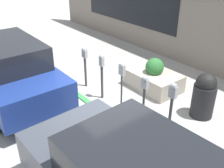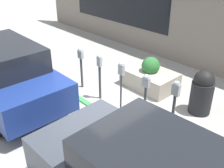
# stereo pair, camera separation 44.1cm
# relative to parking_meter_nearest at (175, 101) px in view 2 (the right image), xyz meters

# --- Properties ---
(ground_plane) EXTENTS (40.00, 40.00, 0.00)m
(ground_plane) POSITION_rel_parking_meter_nearest_xyz_m (1.70, 0.40, -1.05)
(ground_plane) COLOR #999993
(curb_strip) EXTENTS (19.00, 0.16, 0.04)m
(curb_strip) POSITION_rel_parking_meter_nearest_xyz_m (1.70, 0.48, -1.03)
(curb_strip) COLOR #338C47
(curb_strip) RESTS_ON ground_plane
(building_facade) EXTENTS (19.00, 0.17, 3.80)m
(building_facade) POSITION_rel_parking_meter_nearest_xyz_m (1.70, -4.07, 0.86)
(building_facade) COLOR slate
(building_facade) RESTS_ON ground_plane
(parking_meter_nearest) EXTENTS (0.18, 0.15, 1.53)m
(parking_meter_nearest) POSITION_rel_parking_meter_nearest_xyz_m (0.00, 0.00, 0.00)
(parking_meter_nearest) COLOR #38383D
(parking_meter_nearest) RESTS_ON ground_plane
(parking_meter_second) EXTENTS (0.19, 0.16, 1.40)m
(parking_meter_second) POSITION_rel_parking_meter_nearest_xyz_m (0.81, 0.01, -0.03)
(parking_meter_second) COLOR #38383D
(parking_meter_second) RESTS_ON ground_plane
(parking_meter_middle) EXTENTS (0.17, 0.15, 1.42)m
(parking_meter_middle) POSITION_rel_parking_meter_nearest_xyz_m (1.70, -0.04, 0.01)
(parking_meter_middle) COLOR #38383D
(parking_meter_middle) RESTS_ON ground_plane
(parking_meter_fourth) EXTENTS (0.14, 0.12, 1.38)m
(parking_meter_fourth) POSITION_rel_parking_meter_nearest_xyz_m (2.54, -0.02, -0.18)
(parking_meter_fourth) COLOR #38383D
(parking_meter_fourth) RESTS_ON ground_plane
(parking_meter_farthest) EXTENTS (0.19, 0.16, 1.33)m
(parking_meter_farthest) POSITION_rel_parking_meter_nearest_xyz_m (3.47, -0.05, -0.12)
(parking_meter_farthest) COLOR #38383D
(parking_meter_farthest) RESTS_ON ground_plane
(planter_box) EXTENTS (1.64, 1.11, 1.02)m
(planter_box) POSITION_rel_parking_meter_nearest_xyz_m (2.01, -1.64, -0.70)
(planter_box) COLOR #A39989
(planter_box) RESTS_ON ground_plane
(parked_car_middle) EXTENTS (4.80, 1.93, 1.74)m
(parked_car_middle) POSITION_rel_parking_meter_nearest_xyz_m (4.34, 2.03, -0.15)
(parked_car_middle) COLOR navy
(parked_car_middle) RESTS_ON ground_plane
(trash_bin) EXTENTS (0.59, 0.59, 1.23)m
(trash_bin) POSITION_rel_parking_meter_nearest_xyz_m (0.15, -1.52, -0.43)
(trash_bin) COLOR black
(trash_bin) RESTS_ON ground_plane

